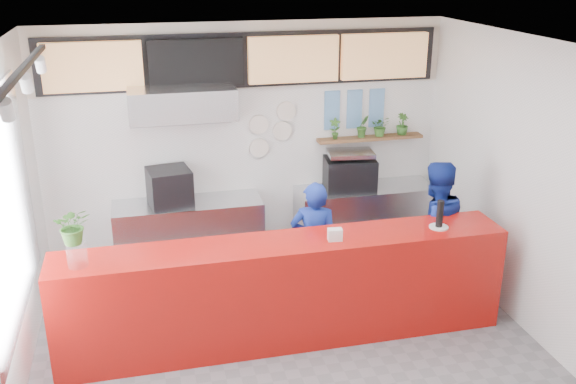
{
  "coord_description": "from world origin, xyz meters",
  "views": [
    {
      "loc": [
        -1.3,
        -5.14,
        3.74
      ],
      "look_at": [
        0.1,
        0.7,
        1.5
      ],
      "focal_mm": 40.0,
      "sensor_mm": 36.0,
      "label": 1
    }
  ],
  "objects_px": {
    "service_counter": "(285,291)",
    "panini_oven": "(169,187)",
    "staff_center": "(314,244)",
    "pepper_mill": "(440,214)",
    "espresso_machine": "(350,174)",
    "staff_right": "(433,231)"
  },
  "relations": [
    {
      "from": "espresso_machine",
      "to": "panini_oven",
      "type": "bearing_deg",
      "value": -172.88
    },
    {
      "from": "espresso_machine",
      "to": "pepper_mill",
      "type": "relative_size",
      "value": 2.23
    },
    {
      "from": "staff_center",
      "to": "staff_right",
      "type": "bearing_deg",
      "value": -167.74
    },
    {
      "from": "service_counter",
      "to": "panini_oven",
      "type": "distance_m",
      "value": 2.14
    },
    {
      "from": "panini_oven",
      "to": "staff_center",
      "type": "xyz_separation_m",
      "value": [
        1.48,
        -1.15,
        -0.39
      ]
    },
    {
      "from": "service_counter",
      "to": "panini_oven",
      "type": "bearing_deg",
      "value": 119.1
    },
    {
      "from": "panini_oven",
      "to": "staff_center",
      "type": "bearing_deg",
      "value": -46.53
    },
    {
      "from": "espresso_machine",
      "to": "staff_right",
      "type": "distance_m",
      "value": 1.45
    },
    {
      "from": "staff_center",
      "to": "pepper_mill",
      "type": "relative_size",
      "value": 5.14
    },
    {
      "from": "panini_oven",
      "to": "staff_center",
      "type": "distance_m",
      "value": 1.92
    },
    {
      "from": "staff_right",
      "to": "service_counter",
      "type": "bearing_deg",
      "value": 10.07
    },
    {
      "from": "panini_oven",
      "to": "staff_center",
      "type": "height_order",
      "value": "staff_center"
    },
    {
      "from": "staff_right",
      "to": "pepper_mill",
      "type": "relative_size",
      "value": 5.78
    },
    {
      "from": "panini_oven",
      "to": "pepper_mill",
      "type": "xyz_separation_m",
      "value": [
        2.61,
        -1.84,
        0.14
      ]
    },
    {
      "from": "espresso_machine",
      "to": "staff_right",
      "type": "height_order",
      "value": "staff_right"
    },
    {
      "from": "panini_oven",
      "to": "espresso_machine",
      "type": "xyz_separation_m",
      "value": [
        2.27,
        0.0,
        -0.02
      ]
    },
    {
      "from": "staff_right",
      "to": "staff_center",
      "type": "bearing_deg",
      "value": -11.6
    },
    {
      "from": "service_counter",
      "to": "staff_center",
      "type": "bearing_deg",
      "value": 53.41
    },
    {
      "from": "panini_oven",
      "to": "service_counter",
      "type": "bearing_deg",
      "value": -69.5
    },
    {
      "from": "service_counter",
      "to": "staff_right",
      "type": "height_order",
      "value": "staff_right"
    },
    {
      "from": "staff_center",
      "to": "pepper_mill",
      "type": "xyz_separation_m",
      "value": [
        1.13,
        -0.68,
        0.53
      ]
    },
    {
      "from": "espresso_machine",
      "to": "service_counter",
      "type": "bearing_deg",
      "value": -118.1
    }
  ]
}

